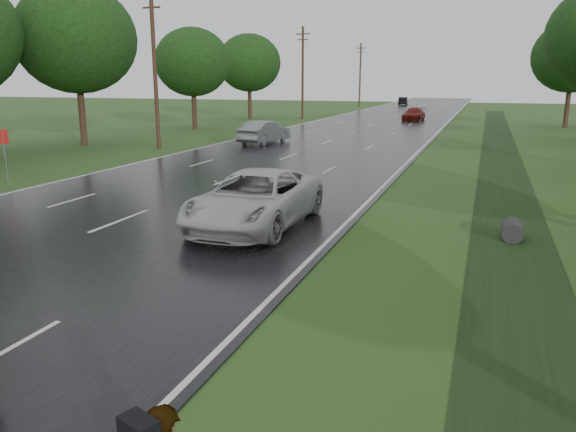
% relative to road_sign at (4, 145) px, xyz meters
% --- Properties ---
extents(road, '(14.00, 180.00, 0.04)m').
position_rel_road_sign_xyz_m(road, '(8.50, 33.00, -1.62)').
color(road, black).
rests_on(road, ground).
extents(edge_stripe_east, '(0.12, 180.00, 0.01)m').
position_rel_road_sign_xyz_m(edge_stripe_east, '(15.25, 33.00, -1.60)').
color(edge_stripe_east, silver).
rests_on(edge_stripe_east, road).
extents(edge_stripe_west, '(0.12, 180.00, 0.01)m').
position_rel_road_sign_xyz_m(edge_stripe_west, '(1.75, 33.00, -1.60)').
color(edge_stripe_west, silver).
rests_on(edge_stripe_west, road).
extents(center_line, '(0.12, 180.00, 0.01)m').
position_rel_road_sign_xyz_m(center_line, '(8.50, 33.00, -1.60)').
color(center_line, silver).
rests_on(center_line, road).
extents(drainage_ditch, '(2.20, 120.00, 0.56)m').
position_rel_road_sign_xyz_m(drainage_ditch, '(20.00, 6.71, -1.61)').
color(drainage_ditch, black).
rests_on(drainage_ditch, ground).
extents(road_sign, '(0.50, 0.06, 2.30)m').
position_rel_road_sign_xyz_m(road_sign, '(0.00, 0.00, 0.00)').
color(road_sign, slate).
rests_on(road_sign, ground).
extents(utility_pole_mid, '(1.60, 0.26, 10.00)m').
position_rel_road_sign_xyz_m(utility_pole_mid, '(-0.70, 13.00, 3.55)').
color(utility_pole_mid, '#3A2617').
rests_on(utility_pole_mid, ground).
extents(utility_pole_far, '(1.60, 0.26, 10.00)m').
position_rel_road_sign_xyz_m(utility_pole_far, '(-0.70, 43.00, 3.55)').
color(utility_pole_far, '#3A2617').
rests_on(utility_pole_far, ground).
extents(utility_pole_distant, '(1.60, 0.26, 10.00)m').
position_rel_road_sign_xyz_m(utility_pole_distant, '(-0.70, 73.00, 3.55)').
color(utility_pole_distant, '#3A2617').
rests_on(utility_pole_distant, ground).
extents(tree_east_f, '(7.20, 7.20, 9.62)m').
position_rel_road_sign_xyz_m(tree_east_f, '(26.00, 40.00, 4.73)').
color(tree_east_f, '#3A2617').
rests_on(tree_east_f, ground).
extents(tree_west_c, '(7.80, 7.80, 10.43)m').
position_rel_road_sign_xyz_m(tree_west_c, '(-6.50, 13.00, 5.27)').
color(tree_west_c, '#3A2617').
rests_on(tree_west_c, ground).
extents(tree_west_d, '(6.60, 6.60, 8.80)m').
position_rel_road_sign_xyz_m(tree_west_d, '(-5.70, 27.00, 4.18)').
color(tree_west_d, '#3A2617').
rests_on(tree_west_d, ground).
extents(tree_west_f, '(7.00, 7.00, 9.29)m').
position_rel_road_sign_xyz_m(tree_west_f, '(-6.30, 41.00, 4.49)').
color(tree_west_f, '#3A2617').
rests_on(tree_west_f, ground).
extents(white_pickup, '(2.78, 5.95, 1.65)m').
position_rel_road_sign_xyz_m(white_pickup, '(12.75, -3.18, -0.78)').
color(white_pickup, silver).
rests_on(white_pickup, road).
extents(silver_sedan, '(2.31, 4.92, 1.56)m').
position_rel_road_sign_xyz_m(silver_sedan, '(4.67, 17.88, -0.82)').
color(silver_sedan, '#909498').
rests_on(silver_sedan, road).
extents(far_car_red, '(2.25, 4.71, 1.32)m').
position_rel_road_sign_xyz_m(far_car_red, '(11.57, 44.16, -0.94)').
color(far_car_red, maroon).
rests_on(far_car_red, road).
extents(far_car_dark, '(1.77, 4.22, 1.36)m').
position_rel_road_sign_xyz_m(far_car_dark, '(5.12, 81.71, -0.92)').
color(far_car_dark, black).
rests_on(far_car_dark, road).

